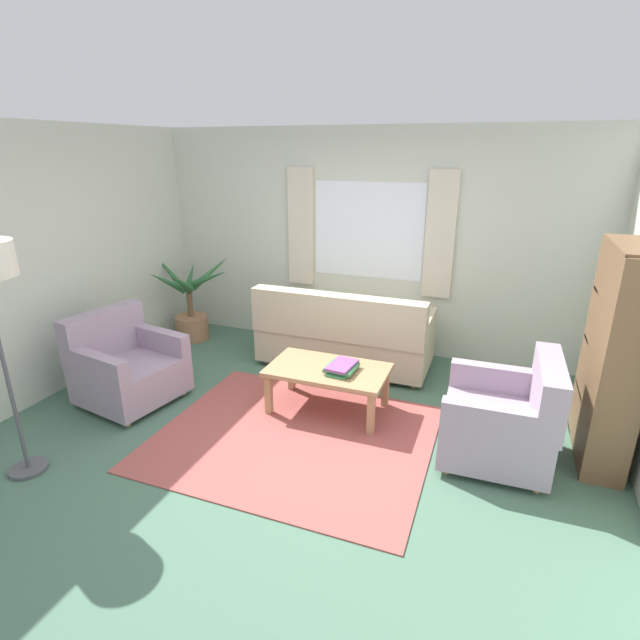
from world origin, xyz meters
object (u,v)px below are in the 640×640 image
at_px(armchair_right, 505,420).
at_px(book_stack_on_table, 342,367).
at_px(couch, 343,336).
at_px(bookshelf, 609,353).
at_px(armchair_left, 126,367).
at_px(potted_plant, 191,308).
at_px(coffee_table, 328,374).

height_order(armchair_right, book_stack_on_table, armchair_right).
height_order(couch, bookshelf, bookshelf).
bearing_deg(couch, armchair_left, 40.64).
height_order(armchair_left, potted_plant, potted_plant).
height_order(coffee_table, bookshelf, bookshelf).
xyz_separation_m(armchair_left, book_stack_on_table, (2.05, 0.48, 0.12)).
xyz_separation_m(couch, coffee_table, (0.18, -0.98, 0.01)).
bearing_deg(bookshelf, armchair_right, 117.26).
relative_size(couch, armchair_right, 2.16).
bearing_deg(potted_plant, couch, -3.15).
xyz_separation_m(armchair_right, book_stack_on_table, (-1.42, 0.20, 0.12)).
distance_m(coffee_table, bookshelf, 2.30).
bearing_deg(coffee_table, potted_plant, 154.16).
height_order(couch, coffee_table, couch).
xyz_separation_m(couch, book_stack_on_table, (0.32, -1.01, 0.11)).
distance_m(couch, armchair_left, 2.28).
distance_m(armchair_left, book_stack_on_table, 2.11).
bearing_deg(armchair_right, armchair_left, -86.60).
height_order(couch, armchair_right, couch).
height_order(potted_plant, bookshelf, bookshelf).
distance_m(armchair_left, bookshelf, 4.22).
bearing_deg(potted_plant, armchair_right, -19.09).
bearing_deg(potted_plant, coffee_table, -25.84).
relative_size(armchair_left, armchair_right, 1.10).
bearing_deg(bookshelf, potted_plant, 77.79).
bearing_deg(book_stack_on_table, coffee_table, 170.64).
xyz_separation_m(armchair_right, coffee_table, (-1.56, 0.22, 0.03)).
distance_m(armchair_left, potted_plant, 1.64).
xyz_separation_m(couch, armchair_right, (1.73, -1.21, -0.01)).
distance_m(potted_plant, bookshelf, 4.64).
height_order(armchair_left, armchair_right, same).
distance_m(book_stack_on_table, potted_plant, 2.66).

